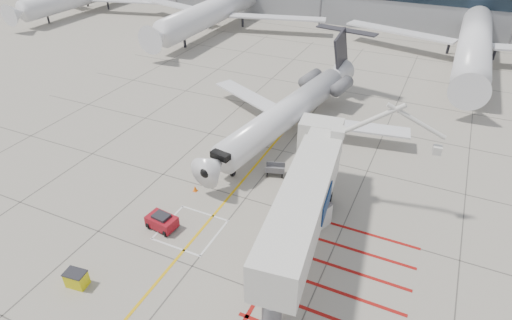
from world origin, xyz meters
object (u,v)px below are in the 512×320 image
at_px(regional_jet, 276,107).
at_px(jet_bridge, 301,214).
at_px(pushback_tug, 162,221).
at_px(spill_bin, 76,279).

xyz_separation_m(regional_jet, jet_bridge, (7.33, -13.44, -0.10)).
height_order(jet_bridge, pushback_tug, jet_bridge).
relative_size(jet_bridge, pushback_tug, 8.66).
distance_m(regional_jet, spill_bin, 22.21).
relative_size(jet_bridge, spill_bin, 14.58).
height_order(pushback_tug, spill_bin, pushback_tug).
relative_size(regional_jet, spill_bin, 22.86).
xyz_separation_m(regional_jet, pushback_tug, (-2.68, -14.84, -3.21)).
xyz_separation_m(regional_jet, spill_bin, (-4.37, -21.52, -3.28)).
bearing_deg(spill_bin, regional_jet, 71.42).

